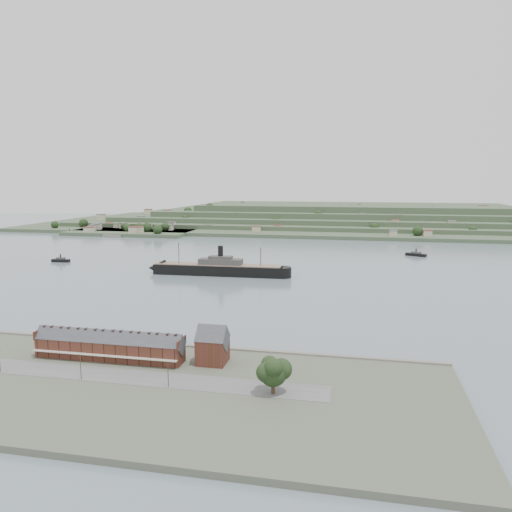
% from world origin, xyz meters
% --- Properties ---
extents(ground, '(1400.00, 1400.00, 0.00)m').
position_xyz_m(ground, '(0.00, 0.00, 0.00)').
color(ground, slate).
rests_on(ground, ground).
extents(near_shore, '(220.00, 80.00, 2.60)m').
position_xyz_m(near_shore, '(0.00, -186.75, 1.01)').
color(near_shore, '#4C5142').
rests_on(near_shore, ground).
extents(terrace_row, '(55.60, 9.80, 11.07)m').
position_xyz_m(terrace_row, '(-10.00, -168.02, 6.84)').
color(terrace_row, '#4A271A').
rests_on(terrace_row, ground).
extents(gabled_building, '(10.40, 10.18, 14.09)m').
position_xyz_m(gabled_building, '(27.50, -164.00, 8.19)').
color(gabled_building, '#4A271A').
rests_on(gabled_building, ground).
extents(far_peninsula, '(760.00, 309.00, 30.00)m').
position_xyz_m(far_peninsula, '(27.91, 393.10, 11.88)').
color(far_peninsula, '#374B32').
rests_on(far_peninsula, ground).
extents(steamship, '(103.41, 14.56, 24.81)m').
position_xyz_m(steamship, '(-21.80, 4.29, 4.58)').
color(steamship, black).
rests_on(steamship, ground).
extents(tugboat, '(14.97, 4.56, 6.67)m').
position_xyz_m(tugboat, '(-159.90, 32.06, 1.63)').
color(tugboat, black).
rests_on(tugboat, ground).
extents(ferry_west, '(17.74, 9.31, 6.41)m').
position_xyz_m(ferry_west, '(-272.99, 225.00, 1.54)').
color(ferry_west, black).
rests_on(ferry_west, ground).
extents(ferry_east, '(18.20, 11.70, 6.65)m').
position_xyz_m(ferry_east, '(125.66, 124.54, 1.60)').
color(ferry_east, black).
rests_on(ferry_east, ground).
extents(fig_tree, '(10.58, 9.16, 11.80)m').
position_xyz_m(fig_tree, '(53.05, -185.27, 9.21)').
color(fig_tree, '#3E2C1C').
rests_on(fig_tree, ground).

